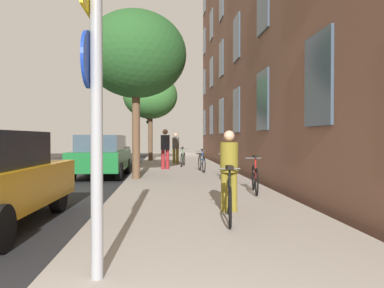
% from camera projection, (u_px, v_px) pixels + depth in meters
% --- Properties ---
extents(ground_plane, '(41.80, 41.80, 0.00)m').
position_uv_depth(ground_plane, '(102.00, 173.00, 15.81)').
color(ground_plane, '#332D28').
extents(road_asphalt, '(7.00, 38.00, 0.01)m').
position_uv_depth(road_asphalt, '(53.00, 173.00, 15.65)').
color(road_asphalt, '#232326').
rests_on(road_asphalt, ground).
extents(sidewalk, '(4.20, 38.00, 0.12)m').
position_uv_depth(sidewalk, '(182.00, 171.00, 16.09)').
color(sidewalk, '#9E9389').
rests_on(sidewalk, ground).
extents(sign_post, '(0.16, 0.60, 3.38)m').
position_uv_depth(sign_post, '(94.00, 82.00, 3.57)').
color(sign_post, gray).
rests_on(sign_post, sidewalk).
extents(traffic_light, '(0.43, 0.24, 3.24)m').
position_uv_depth(traffic_light, '(150.00, 126.00, 25.29)').
color(traffic_light, black).
rests_on(traffic_light, sidewalk).
extents(tree_near, '(3.45, 3.45, 5.71)m').
position_uv_depth(tree_near, '(136.00, 55.00, 12.39)').
color(tree_near, brown).
rests_on(tree_near, sidewalk).
extents(tree_far, '(3.38, 3.38, 5.47)m').
position_uv_depth(tree_far, '(150.00, 96.00, 22.67)').
color(tree_far, brown).
rests_on(tree_far, sidewalk).
extents(bicycle_0, '(0.45, 1.71, 0.94)m').
position_uv_depth(bicycle_0, '(229.00, 199.00, 6.12)').
color(bicycle_0, black).
rests_on(bicycle_0, sidewalk).
extents(bicycle_1, '(0.45, 1.64, 0.97)m').
position_uv_depth(bicycle_1, '(255.00, 178.00, 9.21)').
color(bicycle_1, black).
rests_on(bicycle_1, sidewalk).
extents(bicycle_2, '(0.47, 1.67, 0.96)m').
position_uv_depth(bicycle_2, '(224.00, 169.00, 12.18)').
color(bicycle_2, black).
rests_on(bicycle_2, sidewalk).
extents(bicycle_3, '(0.42, 1.73, 0.95)m').
position_uv_depth(bicycle_3, '(202.00, 163.00, 15.13)').
color(bicycle_3, black).
rests_on(bicycle_3, sidewalk).
extents(bicycle_4, '(0.46, 1.75, 0.96)m').
position_uv_depth(bicycle_4, '(183.00, 159.00, 18.07)').
color(bicycle_4, black).
rests_on(bicycle_4, sidewalk).
extents(pedestrian_0, '(0.43, 0.43, 1.54)m').
position_uv_depth(pedestrian_0, '(229.00, 165.00, 6.88)').
color(pedestrian_0, olive).
rests_on(pedestrian_0, sidewalk).
extents(pedestrian_1, '(0.52, 0.52, 1.80)m').
position_uv_depth(pedestrian_1, '(165.00, 146.00, 16.31)').
color(pedestrian_1, maroon).
rests_on(pedestrian_1, sidewalk).
extents(pedestrian_2, '(0.40, 0.40, 1.68)m').
position_uv_depth(pedestrian_2, '(176.00, 146.00, 19.88)').
color(pedestrian_2, olive).
rests_on(pedestrian_2, sidewalk).
extents(car_1, '(1.87, 4.19, 1.62)m').
position_uv_depth(car_1, '(102.00, 156.00, 14.00)').
color(car_1, '#19662D').
rests_on(car_1, road_asphalt).
extents(car_2, '(1.89, 4.02, 1.62)m').
position_uv_depth(car_2, '(111.00, 151.00, 19.46)').
color(car_2, black).
rests_on(car_2, road_asphalt).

